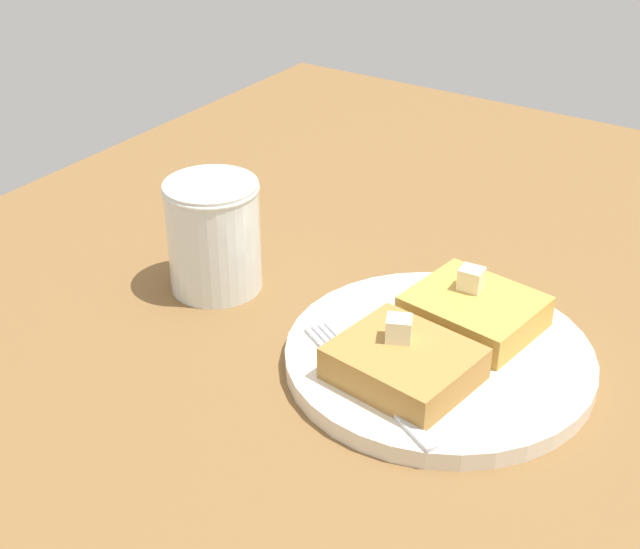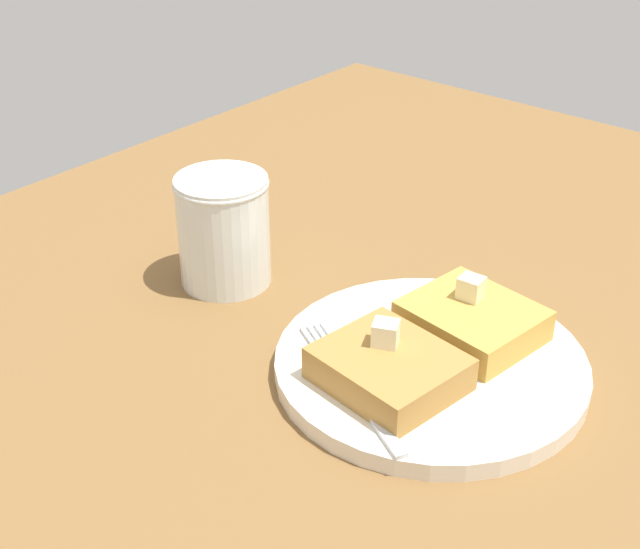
% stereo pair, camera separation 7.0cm
% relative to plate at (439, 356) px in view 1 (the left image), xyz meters
% --- Properties ---
extents(table_surface, '(1.00, 1.00, 0.02)m').
position_rel_plate_xyz_m(table_surface, '(-0.07, -0.02, -0.02)').
color(table_surface, brown).
rests_on(table_surface, ground).
extents(plate, '(0.23, 0.23, 0.01)m').
position_rel_plate_xyz_m(plate, '(0.00, 0.00, 0.00)').
color(plate, silver).
rests_on(plate, table_surface).
extents(toast_slice_left, '(0.09, 0.10, 0.03)m').
position_rel_plate_xyz_m(toast_slice_left, '(-0.04, 0.01, 0.02)').
color(toast_slice_left, gold).
rests_on(toast_slice_left, plate).
extents(toast_slice_middle, '(0.09, 0.10, 0.03)m').
position_rel_plate_xyz_m(toast_slice_middle, '(0.04, -0.01, 0.02)').
color(toast_slice_middle, '#A8793A').
rests_on(toast_slice_middle, plate).
extents(butter_pat_primary, '(0.02, 0.02, 0.02)m').
position_rel_plate_xyz_m(butter_pat_primary, '(-0.05, -0.00, 0.04)').
color(butter_pat_primary, beige).
rests_on(butter_pat_primary, toast_slice_left).
extents(butter_pat_secondary, '(0.02, 0.02, 0.02)m').
position_rel_plate_xyz_m(butter_pat_secondary, '(0.04, -0.02, 0.04)').
color(butter_pat_secondary, '#F0EAC6').
rests_on(butter_pat_secondary, toast_slice_middle).
extents(fork, '(0.09, 0.15, 0.00)m').
position_rel_plate_xyz_m(fork, '(0.06, -0.03, 0.01)').
color(fork, silver).
rests_on(fork, plate).
extents(syrup_jar, '(0.08, 0.08, 0.10)m').
position_rel_plate_xyz_m(syrup_jar, '(0.00, -0.21, 0.04)').
color(syrup_jar, '#462005').
rests_on(syrup_jar, table_surface).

